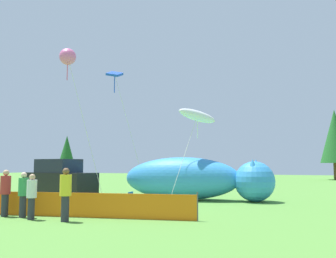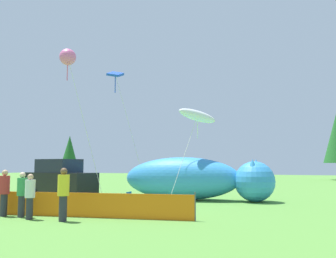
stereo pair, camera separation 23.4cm
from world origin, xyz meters
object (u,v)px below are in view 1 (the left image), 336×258
spectator_in_yellow_shirt (5,191)px  spectator_in_white_shirt (65,192)px  parked_car (60,180)px  spectator_in_green_shirt (23,193)px  folding_chair (127,202)px  inflatable_cat (194,180)px  kite_blue_box (115,76)px  kite_pink_octopus (68,57)px  spectator_in_blue_shirt (32,195)px  kite_white_ghost (197,116)px

spectator_in_yellow_shirt → spectator_in_white_shirt: bearing=-3.5°
parked_car → spectator_in_green_shirt: (3.21, -6.24, -0.18)m
folding_chair → inflatable_cat: 7.00m
folding_chair → kite_blue_box: size_ratio=0.11×
kite_pink_octopus → spectator_in_green_shirt: bearing=-68.2°
inflatable_cat → kite_blue_box: (-6.25, 1.80, 6.90)m
spectator_in_green_shirt → kite_pink_octopus: kite_pink_octopus is taller
spectator_in_blue_shirt → inflatable_cat: bearing=71.2°
kite_white_ghost → kite_pink_octopus: kite_pink_octopus is taller
parked_car → kite_white_ghost: 8.61m
inflatable_cat → spectator_in_yellow_shirt: bearing=-122.8°
parked_car → spectator_in_green_shirt: size_ratio=2.66×
inflatable_cat → kite_white_ghost: bearing=57.8°
parked_car → kite_pink_octopus: 6.88m
spectator_in_yellow_shirt → kite_white_ghost: kite_white_ghost is taller
spectator_in_yellow_shirt → kite_pink_octopus: 8.66m
parked_car → spectator_in_blue_shirt: (3.91, -6.57, -0.21)m
folding_chair → spectator_in_white_shirt: spectator_in_white_shirt is taller
spectator_in_blue_shirt → kite_blue_box: 13.54m
folding_chair → kite_pink_octopus: (-5.42, 3.12, 7.27)m
folding_chair → inflatable_cat: bearing=-102.0°
inflatable_cat → kite_blue_box: kite_blue_box is taller
parked_car → folding_chair: bearing=-22.2°
spectator_in_blue_shirt → spectator_in_yellow_shirt: spectator_in_yellow_shirt is taller
kite_white_ghost → spectator_in_blue_shirt: bearing=-109.0°
spectator_in_green_shirt → kite_white_ghost: 10.76m
spectator_in_white_shirt → folding_chair: bearing=61.2°
spectator_in_white_shirt → spectator_in_yellow_shirt: spectator_in_white_shirt is taller
spectator_in_yellow_shirt → inflatable_cat: bearing=62.5°
spectator_in_white_shirt → kite_blue_box: 13.80m
kite_blue_box → parked_car: bearing=-100.3°
inflatable_cat → kite_pink_octopus: 9.73m
kite_blue_box → kite_pink_octopus: bearing=-86.6°
spectator_in_yellow_shirt → kite_blue_box: (-1.55, 10.83, 7.03)m
folding_chair → kite_pink_octopus: kite_pink_octopus is taller
spectator_in_blue_shirt → spectator_in_green_shirt: 0.77m
parked_car → kite_blue_box: kite_blue_box is taller
spectator_in_green_shirt → kite_blue_box: kite_blue_box is taller
spectator_in_white_shirt → kite_white_ghost: kite_white_ghost is taller
spectator_in_white_shirt → inflatable_cat: bearing=79.3°
folding_chair → spectator_in_blue_shirt: spectator_in_blue_shirt is taller
spectator_in_green_shirt → kite_white_ghost: size_ratio=0.32×
folding_chair → spectator_in_yellow_shirt: 4.71m
spectator_in_green_shirt → folding_chair: bearing=31.0°
parked_car → spectator_in_blue_shirt: 7.64m
spectator_in_yellow_shirt → kite_blue_box: bearing=98.1°
kite_white_ghost → kite_blue_box: bearing=166.4°
kite_white_ghost → kite_blue_box: (-6.38, 1.55, 3.24)m
spectator_in_blue_shirt → spectator_in_green_shirt: size_ratio=0.97×
parked_car → folding_chair: 7.83m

